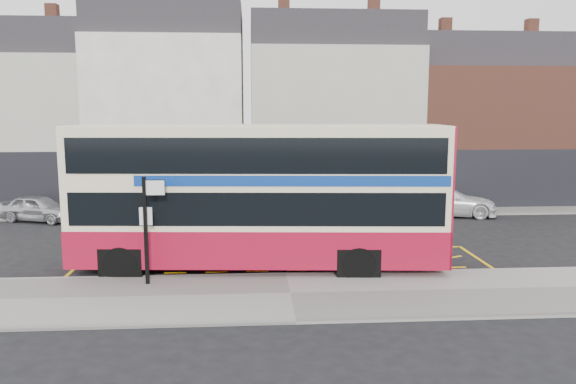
{
  "coord_description": "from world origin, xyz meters",
  "views": [
    {
      "loc": [
        -1.08,
        -17.53,
        5.29
      ],
      "look_at": [
        0.23,
        2.0,
        2.4
      ],
      "focal_mm": 35.0,
      "sensor_mm": 36.0,
      "label": 1
    }
  ],
  "objects": [
    {
      "name": "terrace_right",
      "position": [
        12.5,
        14.99,
        4.57
      ],
      "size": [
        9.0,
        8.01,
        10.3
      ],
      "color": "brown",
      "rests_on": "ground"
    },
    {
      "name": "terrace_green_shop",
      "position": [
        3.5,
        14.99,
        5.07
      ],
      "size": [
        9.0,
        8.01,
        11.3
      ],
      "color": "beige",
      "rests_on": "ground"
    },
    {
      "name": "car_grey",
      "position": [
        -1.62,
        9.17,
        0.61
      ],
      "size": [
        3.83,
        1.76,
        1.22
      ],
      "primitive_type": "imported",
      "rotation": [
        0.0,
        0.0,
        1.44
      ],
      "color": "#3C4043",
      "rests_on": "ground"
    },
    {
      "name": "terrace_far_left",
      "position": [
        -13.5,
        14.99,
        4.82
      ],
      "size": [
        8.0,
        8.01,
        10.8
      ],
      "color": "beige",
      "rests_on": "ground"
    },
    {
      "name": "bus_stop_post",
      "position": [
        -4.11,
        -1.16,
        2.06
      ],
      "size": [
        0.79,
        0.14,
        3.2
      ],
      "rotation": [
        0.0,
        0.0,
        -0.03
      ],
      "color": "black",
      "rests_on": "pavement"
    },
    {
      "name": "far_pavement",
      "position": [
        0.0,
        11.0,
        0.07
      ],
      "size": [
        50.0,
        3.0,
        0.15
      ],
      "primitive_type": "cube",
      "color": "gray",
      "rests_on": "ground"
    },
    {
      "name": "terrace_left",
      "position": [
        -5.5,
        14.99,
        5.32
      ],
      "size": [
        8.0,
        8.01,
        11.8
      ],
      "color": "white",
      "rests_on": "ground"
    },
    {
      "name": "street_tree_right",
      "position": [
        8.72,
        11.68,
        3.66
      ],
      "size": [
        2.48,
        2.48,
        5.36
      ],
      "color": "#321C16",
      "rests_on": "ground"
    },
    {
      "name": "car_white",
      "position": [
        8.6,
        9.64,
        0.74
      ],
      "size": [
        5.41,
        3.06,
        1.48
      ],
      "primitive_type": "imported",
      "rotation": [
        0.0,
        0.0,
        1.37
      ],
      "color": "white",
      "rests_on": "ground"
    },
    {
      "name": "double_decker_bus",
      "position": [
        -0.78,
        0.6,
        2.52
      ],
      "size": [
        12.16,
        3.65,
        4.79
      ],
      "rotation": [
        0.0,
        0.0,
        -0.08
      ],
      "color": "#F7E6BC",
      "rests_on": "ground"
    },
    {
      "name": "kerb",
      "position": [
        0.0,
        -0.38,
        0.07
      ],
      "size": [
        40.0,
        0.15,
        0.15
      ],
      "primitive_type": "cube",
      "color": "gray",
      "rests_on": "ground"
    },
    {
      "name": "ground",
      "position": [
        0.0,
        0.0,
        0.0
      ],
      "size": [
        120.0,
        120.0,
        0.0
      ],
      "primitive_type": "plane",
      "color": "black",
      "rests_on": "ground"
    },
    {
      "name": "pavement",
      "position": [
        0.0,
        -2.3,
        0.07
      ],
      "size": [
        40.0,
        4.0,
        0.15
      ],
      "primitive_type": "cube",
      "color": "gray",
      "rests_on": "ground"
    },
    {
      "name": "road_markings",
      "position": [
        0.0,
        1.6,
        0.01
      ],
      "size": [
        14.0,
        3.4,
        0.01
      ],
      "primitive_type": null,
      "color": "yellow",
      "rests_on": "ground"
    },
    {
      "name": "car_silver",
      "position": [
        -11.17,
        9.45,
        0.63
      ],
      "size": [
        4.01,
        2.62,
        1.27
      ],
      "primitive_type": "imported",
      "rotation": [
        0.0,
        0.0,
        1.24
      ],
      "color": "silver",
      "rests_on": "ground"
    }
  ]
}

